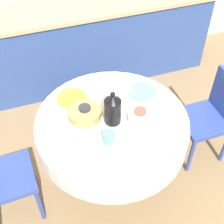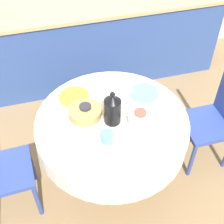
{
  "view_description": "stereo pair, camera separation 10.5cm",
  "coord_description": "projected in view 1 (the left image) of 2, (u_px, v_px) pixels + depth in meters",
  "views": [
    {
      "loc": [
        -0.52,
        -1.5,
        2.43
      ],
      "look_at": [
        0.0,
        0.0,
        0.81
      ],
      "focal_mm": 50.0,
      "sensor_mm": 36.0,
      "label": 1
    },
    {
      "loc": [
        -0.42,
        -1.53,
        2.43
      ],
      "look_at": [
        0.0,
        0.0,
        0.81
      ],
      "focal_mm": 50.0,
      "sensor_mm": 36.0,
      "label": 2
    }
  ],
  "objects": [
    {
      "name": "fruit_bowl",
      "position": [
        139.0,
        118.0,
        2.29
      ],
      "size": [
        0.16,
        0.16,
        0.06
      ],
      "primitive_type": "cylinder",
      "color": "silver",
      "rests_on": "dining_table"
    },
    {
      "name": "plate_far_left",
      "position": [
        72.0,
        98.0,
        2.48
      ],
      "size": [
        0.24,
        0.24,
        0.01
      ],
      "primitive_type": "cylinder",
      "color": "yellow",
      "rests_on": "dining_table"
    },
    {
      "name": "plate_far_right",
      "position": [
        141.0,
        91.0,
        2.53
      ],
      "size": [
        0.24,
        0.24,
        0.01
      ],
      "primitive_type": "cylinder",
      "color": "#60BCB7",
      "rests_on": "dining_table"
    },
    {
      "name": "teapot",
      "position": [
        115.0,
        95.0,
        2.38
      ],
      "size": [
        0.22,
        0.16,
        0.21
      ],
      "color": "white",
      "rests_on": "dining_table"
    },
    {
      "name": "dining_table",
      "position": [
        112.0,
        131.0,
        2.42
      ],
      "size": [
        1.16,
        1.16,
        0.73
      ],
      "color": "brown",
      "rests_on": "ground_plane"
    },
    {
      "name": "plate_near_left",
      "position": [
        92.0,
        159.0,
        2.06
      ],
      "size": [
        0.24,
        0.24,
        0.01
      ],
      "primitive_type": "cylinder",
      "color": "white",
      "rests_on": "dining_table"
    },
    {
      "name": "kitchen_counter",
      "position": [
        69.0,
        46.0,
        3.49
      ],
      "size": [
        3.24,
        0.64,
        0.92
      ],
      "color": "#2D4784",
      "rests_on": "ground_plane"
    },
    {
      "name": "bread_basket",
      "position": [
        85.0,
        113.0,
        2.32
      ],
      "size": [
        0.25,
        0.25,
        0.06
      ],
      "primitive_type": "cylinder",
      "color": "#AD844C",
      "rests_on": "dining_table"
    },
    {
      "name": "cup_far_left",
      "position": [
        85.0,
        111.0,
        2.33
      ],
      "size": [
        0.09,
        0.09,
        0.08
      ],
      "primitive_type": "cylinder",
      "color": "#28282D",
      "rests_on": "dining_table"
    },
    {
      "name": "cup_near_right",
      "position": [
        140.0,
        114.0,
        2.3
      ],
      "size": [
        0.09,
        0.09,
        0.08
      ],
      "primitive_type": "cylinder",
      "color": "#CC4C3D",
      "rests_on": "dining_table"
    },
    {
      "name": "ground_plane",
      "position": [
        112.0,
        174.0,
        2.85
      ],
      "size": [
        12.0,
        12.0,
        0.0
      ],
      "primitive_type": "plane",
      "color": "#8E704C"
    },
    {
      "name": "cup_far_right",
      "position": [
        119.0,
        97.0,
        2.44
      ],
      "size": [
        0.09,
        0.09,
        0.08
      ],
      "primitive_type": "cylinder",
      "color": "white",
      "rests_on": "dining_table"
    },
    {
      "name": "chair_left",
      "position": [
        211.0,
        114.0,
        2.71
      ],
      "size": [
        0.4,
        0.4,
        0.85
      ],
      "rotation": [
        0.0,
        0.0,
        1.57
      ],
      "color": "#2D428E",
      "rests_on": "ground_plane"
    },
    {
      "name": "plate_near_right",
      "position": [
        163.0,
        132.0,
        2.23
      ],
      "size": [
        0.24,
        0.24,
        0.01
      ],
      "primitive_type": "cylinder",
      "color": "white",
      "rests_on": "dining_table"
    },
    {
      "name": "coffee_carafe",
      "position": [
        113.0,
        109.0,
        2.23
      ],
      "size": [
        0.12,
        0.12,
        0.28
      ],
      "color": "black",
      "rests_on": "dining_table"
    },
    {
      "name": "cup_near_left",
      "position": [
        109.0,
        137.0,
        2.15
      ],
      "size": [
        0.09,
        0.09,
        0.08
      ],
      "primitive_type": "cylinder",
      "color": "#5BA39E",
      "rests_on": "dining_table"
    }
  ]
}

